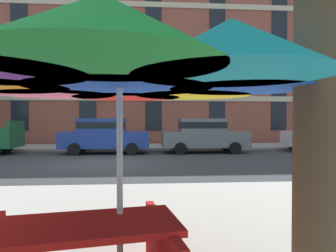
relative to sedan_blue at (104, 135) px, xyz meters
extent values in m
plane|color=#38383A|center=(0.43, -3.70, -0.95)|extent=(120.00, 120.00, 0.00)
cube|color=#9E998E|center=(0.43, 3.10, -0.89)|extent=(56.00, 3.60, 0.12)
cube|color=#934C3D|center=(0.43, 11.30, 5.45)|extent=(44.49, 12.00, 12.80)
cube|color=beige|center=(0.43, 5.26, 2.25)|extent=(43.60, 0.08, 0.36)
cube|color=beige|center=(0.43, 5.26, 5.45)|extent=(43.60, 0.08, 0.36)
cube|color=beige|center=(0.43, 5.26, 8.65)|extent=(43.60, 0.08, 0.36)
cube|color=black|center=(-6.24, 5.27, 5.85)|extent=(1.10, 0.06, 11.60)
cube|color=black|center=(-1.79, 5.27, 5.85)|extent=(1.10, 0.06, 11.60)
cube|color=black|center=(2.66, 5.27, 5.85)|extent=(1.10, 0.06, 11.60)
cube|color=black|center=(7.11, 5.27, 5.85)|extent=(1.10, 0.06, 11.60)
cube|color=black|center=(11.56, 5.27, 5.85)|extent=(1.10, 0.06, 11.60)
cube|color=#195933|center=(-4.35, 0.00, 0.53)|extent=(0.16, 1.75, 0.36)
cylinder|color=black|center=(-5.24, 0.95, -0.61)|extent=(0.68, 0.22, 0.68)
cube|color=navy|center=(0.05, 0.00, -0.25)|extent=(4.40, 1.76, 0.80)
cube|color=navy|center=(-0.10, 0.00, 0.49)|extent=(2.30, 1.55, 0.68)
cube|color=black|center=(-0.10, 0.00, 0.49)|extent=(2.32, 1.57, 0.32)
cylinder|color=black|center=(1.42, 0.88, -0.65)|extent=(0.60, 0.22, 0.60)
cylinder|color=black|center=(1.42, -0.88, -0.65)|extent=(0.60, 0.22, 0.60)
cylinder|color=black|center=(-1.31, 0.88, -0.65)|extent=(0.60, 0.22, 0.60)
cylinder|color=black|center=(-1.31, -0.88, -0.65)|extent=(0.60, 0.22, 0.60)
cube|color=slate|center=(5.16, 0.00, -0.25)|extent=(4.40, 1.76, 0.80)
cube|color=slate|center=(5.01, 0.00, 0.49)|extent=(2.30, 1.55, 0.68)
cube|color=black|center=(5.01, 0.00, 0.49)|extent=(2.32, 1.57, 0.32)
cylinder|color=black|center=(6.53, 0.88, -0.65)|extent=(0.60, 0.22, 0.60)
cylinder|color=black|center=(6.53, -0.88, -0.65)|extent=(0.60, 0.22, 0.60)
cylinder|color=black|center=(3.80, 0.88, -0.65)|extent=(0.60, 0.22, 0.60)
cylinder|color=black|center=(3.80, -0.88, -0.65)|extent=(0.60, 0.22, 0.60)
cube|color=silver|center=(11.82, 0.00, -0.25)|extent=(4.40, 1.76, 0.80)
cube|color=silver|center=(11.97, 0.00, 0.49)|extent=(2.30, 1.55, 0.68)
cube|color=black|center=(11.97, 0.00, 0.49)|extent=(2.32, 1.57, 0.32)
cylinder|color=black|center=(10.45, -0.88, -0.65)|extent=(0.60, 0.22, 0.60)
cylinder|color=black|center=(10.45, 0.88, -0.65)|extent=(0.60, 0.22, 0.60)
cylinder|color=silver|center=(1.80, -12.70, 0.25)|extent=(0.06, 0.06, 2.41)
cone|color=blue|center=(3.01, -12.70, 1.25)|extent=(1.45, 1.45, 0.41)
cone|color=yellow|center=(2.66, -11.85, 1.25)|extent=(1.45, 1.45, 0.41)
cone|color=red|center=(1.80, -11.49, 1.25)|extent=(1.45, 1.45, 0.41)
cone|color=#E5668C|center=(0.95, -11.85, 1.25)|extent=(1.45, 1.45, 0.41)
cone|color=green|center=(1.80, -13.91, 1.25)|extent=(1.45, 1.45, 0.41)
cone|color=#199EB2|center=(2.66, -13.55, 1.25)|extent=(1.45, 1.45, 0.41)
cone|color=blue|center=(1.80, -12.70, 1.29)|extent=(1.81, 1.81, 0.49)
cube|color=red|center=(1.44, -12.97, -0.21)|extent=(1.91, 1.09, 0.06)
cube|color=red|center=(1.34, -12.36, -0.51)|extent=(1.82, 0.58, 0.05)
cylinder|color=brown|center=(3.73, -13.01, 1.13)|extent=(0.62, 0.62, 4.16)
camera|label=1|loc=(2.04, -15.68, 0.73)|focal=32.60mm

